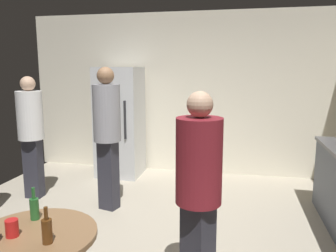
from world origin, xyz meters
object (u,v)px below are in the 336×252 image
at_px(refrigerator, 120,122).
at_px(beer_bottle_brown, 47,230).
at_px(foreground_table, 35,249).
at_px(plastic_cup_red, 12,228).
at_px(person_in_maroon_shirt, 199,183).
at_px(beer_bottle_green, 34,208).
at_px(person_in_white_shirt, 31,128).
at_px(person_in_gray_shirt, 107,127).

xyz_separation_m(refrigerator, beer_bottle_brown, (0.83, -3.54, -0.08)).
xyz_separation_m(refrigerator, foreground_table, (0.68, -3.46, -0.27)).
relative_size(refrigerator, beer_bottle_brown, 7.83).
xyz_separation_m(plastic_cup_red, person_in_maroon_shirt, (1.09, 0.63, 0.16)).
height_order(refrigerator, beer_bottle_brown, refrigerator).
height_order(beer_bottle_green, person_in_white_shirt, person_in_white_shirt).
xyz_separation_m(refrigerator, plastic_cup_red, (0.57, -3.51, -0.11)).
distance_m(beer_bottle_green, person_in_maroon_shirt, 1.17).
bearing_deg(plastic_cup_red, beer_bottle_green, 91.09).
xyz_separation_m(foreground_table, beer_bottle_brown, (0.15, -0.08, 0.19)).
distance_m(foreground_table, person_in_white_shirt, 2.71).
distance_m(foreground_table, beer_bottle_green, 0.29).
relative_size(beer_bottle_brown, person_in_maroon_shirt, 0.14).
bearing_deg(beer_bottle_green, refrigerator, 99.80).
xyz_separation_m(refrigerator, person_in_maroon_shirt, (1.66, -2.88, 0.05)).
relative_size(refrigerator, plastic_cup_red, 16.36).
relative_size(refrigerator, person_in_white_shirt, 1.07).
relative_size(beer_bottle_brown, person_in_white_shirt, 0.14).
relative_size(foreground_table, beer_bottle_brown, 3.48).
height_order(person_in_maroon_shirt, person_in_gray_shirt, person_in_gray_shirt).
bearing_deg(beer_bottle_green, beer_bottle_brown, -46.00).
distance_m(beer_bottle_brown, person_in_gray_shirt, 2.23).
bearing_deg(person_in_gray_shirt, foreground_table, 23.92).
bearing_deg(plastic_cup_red, refrigerator, 99.20).
bearing_deg(beer_bottle_brown, person_in_maroon_shirt, 38.43).
height_order(refrigerator, person_in_gray_shirt, refrigerator).
relative_size(beer_bottle_brown, person_in_gray_shirt, 0.13).
bearing_deg(refrigerator, person_in_white_shirt, -123.96).
relative_size(refrigerator, person_in_gray_shirt, 1.00).
xyz_separation_m(beer_bottle_brown, person_in_white_shirt, (-1.66, 2.31, 0.16)).
distance_m(person_in_maroon_shirt, person_in_white_shirt, 2.99).
xyz_separation_m(beer_bottle_green, plastic_cup_red, (0.00, -0.25, -0.03)).
xyz_separation_m(beer_bottle_brown, person_in_gray_shirt, (-0.49, 2.16, 0.24)).
relative_size(person_in_gray_shirt, person_in_white_shirt, 1.07).
bearing_deg(foreground_table, person_in_maroon_shirt, 30.30).
distance_m(person_in_gray_shirt, person_in_white_shirt, 1.18).
distance_m(foreground_table, plastic_cup_red, 0.20).
height_order(foreground_table, person_in_gray_shirt, person_in_gray_shirt).
bearing_deg(foreground_table, refrigerator, 101.10).
bearing_deg(foreground_table, beer_bottle_green, 120.75).
distance_m(plastic_cup_red, person_in_white_shirt, 2.68).
distance_m(beer_bottle_brown, person_in_white_shirt, 2.85).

